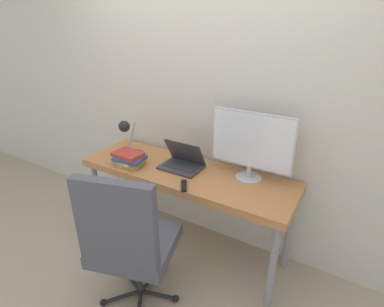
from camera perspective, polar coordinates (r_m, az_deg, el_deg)
ground_plane at (r=2.66m, az=-4.53°, el=-20.49°), size 12.00×12.00×0.00m
wall_back at (r=2.48m, az=2.81°, el=10.94°), size 8.00×0.05×2.60m
desk at (r=2.43m, az=-1.31°, el=-4.78°), size 1.76×0.55×0.76m
laptop at (r=2.42m, az=-1.85°, el=-1.65°), size 0.33×0.24×0.23m
monitor at (r=2.20m, az=11.26°, el=1.90°), size 0.62×0.20×0.52m
desk_lamp at (r=2.58m, az=-12.22°, el=3.92°), size 0.12×0.24×0.34m
office_chair at (r=2.03m, az=-11.96°, el=-15.61°), size 0.64×0.64×1.08m
book_stack at (r=2.52m, az=-11.81°, el=-0.89°), size 0.27×0.24×0.11m
tv_remote at (r=2.17m, az=-1.56°, el=-6.13°), size 0.11×0.15×0.02m
game_controller at (r=2.53m, az=-11.82°, el=-1.69°), size 0.15×0.11×0.04m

